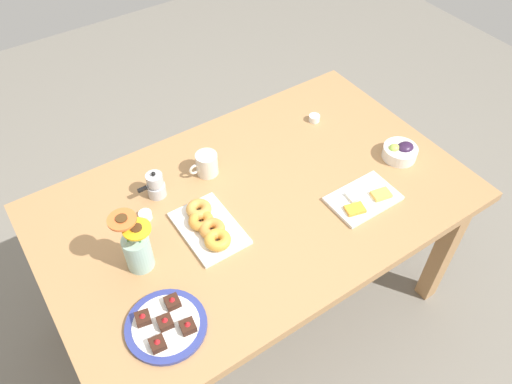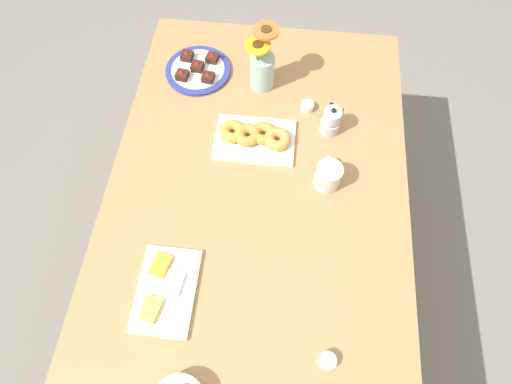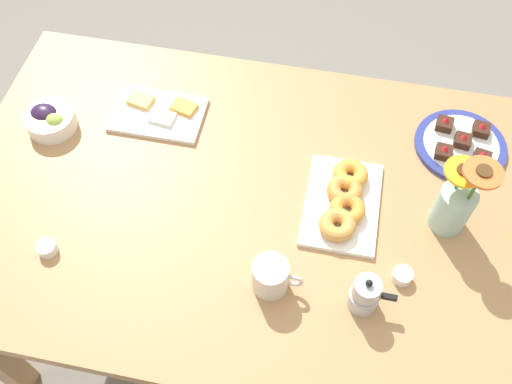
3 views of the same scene
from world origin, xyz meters
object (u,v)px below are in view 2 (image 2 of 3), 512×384
object	(u,v)px
dining_table	(256,208)
dessert_plate	(198,70)
coffee_mug	(328,176)
jam_cup_honey	(307,106)
jam_cup_berry	(327,361)
cheese_platter	(165,290)
flower_vase	(262,68)
moka_pot	(331,121)
croissant_platter	(255,137)

from	to	relation	value
dining_table	dessert_plate	distance (m)	0.60
coffee_mug	jam_cup_honey	distance (m)	0.32
dessert_plate	jam_cup_berry	bearing A→B (deg)	-151.98
cheese_platter	jam_cup_honey	distance (m)	0.81
flower_vase	cheese_platter	bearing A→B (deg)	166.27
coffee_mug	jam_cup_berry	distance (m)	0.55
coffee_mug	jam_cup_berry	xyz separation A→B (m)	(-0.55, -0.02, -0.03)
dining_table	moka_pot	xyz separation A→B (m)	(0.30, -0.23, 0.13)
coffee_mug	jam_cup_honey	bearing A→B (deg)	14.50
cheese_platter	jam_cup_honey	xyz separation A→B (m)	(0.72, -0.38, 0.01)
coffee_mug	dessert_plate	xyz separation A→B (m)	(0.44, 0.51, -0.04)
coffee_mug	moka_pot	distance (m)	0.22
cheese_platter	croissant_platter	size ratio (longest dim) A/B	0.92
coffee_mug	croissant_platter	size ratio (longest dim) A/B	0.43
flower_vase	moka_pot	bearing A→B (deg)	-125.76
flower_vase	moka_pot	distance (m)	0.32
moka_pot	dining_table	bearing A→B (deg)	142.42
moka_pot	cheese_platter	bearing A→B (deg)	143.89
coffee_mug	moka_pot	bearing A→B (deg)	-0.81
jam_cup_honey	dessert_plate	xyz separation A→B (m)	(0.14, 0.43, -0.00)
coffee_mug	jam_cup_honey	size ratio (longest dim) A/B	2.52
dining_table	flower_vase	bearing A→B (deg)	3.59
coffee_mug	dessert_plate	bearing A→B (deg)	49.23
croissant_platter	flower_vase	size ratio (longest dim) A/B	1.14
cheese_platter	croissant_platter	distance (m)	0.59
coffee_mug	flower_vase	xyz separation A→B (m)	(0.40, 0.26, 0.04)
flower_vase	moka_pot	world-z (taller)	flower_vase
cheese_platter	jam_cup_honey	world-z (taller)	same
dining_table	jam_cup_honey	size ratio (longest dim) A/B	33.33
croissant_platter	flower_vase	world-z (taller)	flower_vase
dining_table	coffee_mug	bearing A→B (deg)	-70.35
croissant_platter	jam_cup_berry	distance (m)	0.75
dessert_plate	cheese_platter	bearing A→B (deg)	-176.40
jam_cup_honey	flower_vase	world-z (taller)	flower_vase
dining_table	jam_cup_berry	xyz separation A→B (m)	(-0.47, -0.24, 0.10)
dining_table	jam_cup_honey	bearing A→B (deg)	-20.98
dining_table	flower_vase	xyz separation A→B (m)	(0.48, 0.03, 0.17)
dining_table	croissant_platter	xyz separation A→B (m)	(0.22, 0.03, 0.11)
cheese_platter	croissant_platter	world-z (taller)	croissant_platter
dining_table	coffee_mug	size ratio (longest dim) A/B	13.23
dessert_plate	flower_vase	size ratio (longest dim) A/B	1.02
dessert_plate	moka_pot	size ratio (longest dim) A/B	2.11
jam_cup_honey	dessert_plate	bearing A→B (deg)	72.56
moka_pot	flower_vase	bearing A→B (deg)	54.24
dining_table	croissant_platter	world-z (taller)	croissant_platter
flower_vase	croissant_platter	bearing A→B (deg)	-179.61
coffee_mug	moka_pot	xyz separation A→B (m)	(0.22, -0.00, 0.00)
flower_vase	dining_table	bearing A→B (deg)	-176.41
dining_table	dessert_plate	xyz separation A→B (m)	(0.52, 0.28, 0.10)
croissant_platter	moka_pot	xyz separation A→B (m)	(0.07, -0.26, 0.03)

